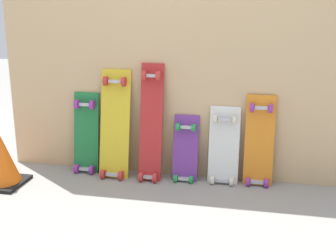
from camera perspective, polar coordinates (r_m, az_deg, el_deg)
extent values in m
plane|color=gray|center=(3.49, 0.24, -6.32)|extent=(12.00, 12.00, 0.00)
cube|color=tan|center=(3.34, 0.50, 6.99)|extent=(2.61, 0.04, 1.60)
cube|color=#1E7238|center=(3.57, -10.21, -1.31)|extent=(0.20, 0.11, 0.68)
cube|color=#B7B7BF|center=(3.60, -10.38, -5.33)|extent=(0.09, 0.04, 0.03)
cube|color=#B7B7BF|center=(3.52, -10.34, 2.69)|extent=(0.09, 0.04, 0.03)
cylinder|color=purple|center=(3.60, -11.40, -5.30)|extent=(0.03, 0.07, 0.07)
cylinder|color=purple|center=(3.56, -9.56, -5.48)|extent=(0.03, 0.07, 0.07)
cylinder|color=purple|center=(3.52, -11.37, 2.70)|extent=(0.03, 0.07, 0.07)
cylinder|color=purple|center=(3.48, -9.50, 2.63)|extent=(0.03, 0.07, 0.07)
cube|color=gold|center=(3.43, -6.67, -0.26)|extent=(0.23, 0.18, 0.87)
cube|color=#B7B7BF|center=(3.46, -6.97, -6.07)|extent=(0.10, 0.04, 0.03)
cube|color=#B7B7BF|center=(3.39, -6.63, 5.59)|extent=(0.10, 0.04, 0.03)
cylinder|color=red|center=(3.46, -8.17, -6.02)|extent=(0.03, 0.07, 0.07)
cylinder|color=red|center=(3.42, -5.95, -6.23)|extent=(0.03, 0.07, 0.07)
cylinder|color=red|center=(3.40, -7.85, 5.63)|extent=(0.03, 0.07, 0.07)
cylinder|color=red|center=(3.35, -5.59, 5.57)|extent=(0.03, 0.07, 0.07)
cube|color=#B22626|center=(3.35, -2.14, -0.08)|extent=(0.17, 0.18, 0.92)
cube|color=#B7B7BF|center=(3.39, -2.45, -6.43)|extent=(0.08, 0.04, 0.03)
cube|color=#B7B7BF|center=(3.31, -2.04, 6.34)|extent=(0.08, 0.04, 0.03)
cylinder|color=red|center=(3.38, -3.39, -6.41)|extent=(0.03, 0.07, 0.07)
cylinder|color=red|center=(3.36, -1.65, -6.56)|extent=(0.03, 0.07, 0.07)
cylinder|color=red|center=(3.30, -3.00, 6.37)|extent=(0.03, 0.07, 0.07)
cylinder|color=red|center=(3.28, -1.22, 6.32)|extent=(0.03, 0.07, 0.07)
cube|color=#6B338C|center=(3.38, 2.21, -3.38)|extent=(0.19, 0.14, 0.55)
cube|color=#B7B7BF|center=(3.38, 1.99, -6.64)|extent=(0.08, 0.04, 0.03)
cube|color=#B7B7BF|center=(3.33, 2.30, -0.16)|extent=(0.08, 0.04, 0.03)
cylinder|color=#268C3F|center=(3.37, 0.97, -6.61)|extent=(0.03, 0.05, 0.05)
cylinder|color=#268C3F|center=(3.35, 2.92, -6.76)|extent=(0.03, 0.05, 0.05)
cylinder|color=#268C3F|center=(3.33, 1.27, -0.12)|extent=(0.03, 0.05, 0.05)
cylinder|color=#268C3F|center=(3.31, 3.24, -0.23)|extent=(0.03, 0.05, 0.05)
cube|color=silver|center=(3.34, 7.03, -2.93)|extent=(0.22, 0.12, 0.62)
cube|color=#B7B7BF|center=(3.36, 6.82, -6.79)|extent=(0.10, 0.04, 0.03)
cube|color=#B7B7BF|center=(3.29, 7.19, 0.88)|extent=(0.10, 0.04, 0.03)
cylinder|color=beige|center=(3.35, 5.62, -6.78)|extent=(0.03, 0.06, 0.06)
cylinder|color=beige|center=(3.34, 7.97, -6.94)|extent=(0.03, 0.06, 0.06)
cylinder|color=beige|center=(3.27, 5.97, 0.91)|extent=(0.03, 0.06, 0.06)
cylinder|color=beige|center=(3.26, 8.35, 0.78)|extent=(0.03, 0.06, 0.06)
cube|color=orange|center=(3.33, 11.39, -2.32)|extent=(0.21, 0.09, 0.72)
cube|color=#B7B7BF|center=(3.37, 11.13, -6.91)|extent=(0.09, 0.04, 0.03)
cube|color=#B7B7BF|center=(3.26, 11.65, 2.26)|extent=(0.09, 0.04, 0.03)
cylinder|color=purple|center=(3.35, 10.01, -6.93)|extent=(0.03, 0.06, 0.06)
cylinder|color=purple|center=(3.35, 12.23, -7.05)|extent=(0.03, 0.06, 0.06)
cylinder|color=purple|center=(3.24, 10.51, 2.28)|extent=(0.03, 0.06, 0.06)
cylinder|color=purple|center=(3.24, 12.78, 2.15)|extent=(0.03, 0.06, 0.06)
cube|color=black|center=(3.56, -20.10, -6.67)|extent=(0.32, 0.32, 0.02)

